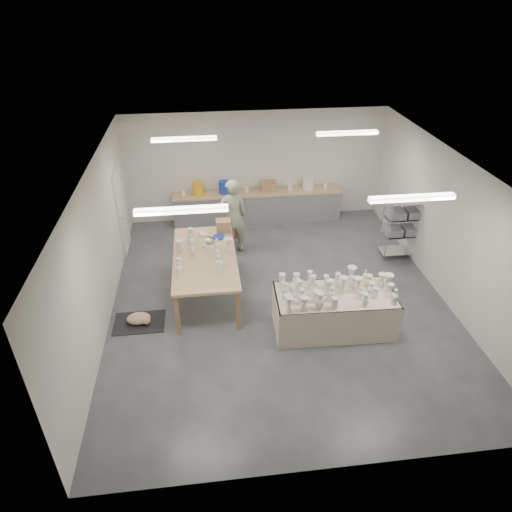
{
  "coord_description": "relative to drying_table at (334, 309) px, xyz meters",
  "views": [
    {
      "loc": [
        -1.44,
        -7.74,
        5.92
      ],
      "look_at": [
        -0.48,
        0.11,
        1.05
      ],
      "focal_mm": 32.0,
      "sensor_mm": 36.0,
      "label": 1
    }
  ],
  "objects": [
    {
      "name": "drying_table",
      "position": [
        0.0,
        0.0,
        0.0
      ],
      "size": [
        2.32,
        1.16,
        1.18
      ],
      "rotation": [
        0.0,
        0.0,
        -0.04
      ],
      "color": "olive",
      "rests_on": "ground"
    },
    {
      "name": "cat",
      "position": [
        -3.76,
        0.59,
        -0.33
      ],
      "size": [
        0.52,
        0.4,
        0.2
      ],
      "rotation": [
        0.0,
        0.0,
        -0.18
      ],
      "color": "white",
      "rests_on": "rug"
    },
    {
      "name": "wire_shelf",
      "position": [
        2.32,
        2.45,
        0.47
      ],
      "size": [
        0.88,
        0.48,
        1.8
      ],
      "color": "silver",
      "rests_on": "ground"
    },
    {
      "name": "back_counter",
      "position": [
        -0.89,
        4.73,
        0.04
      ],
      "size": [
        4.6,
        0.6,
        1.24
      ],
      "color": "tan",
      "rests_on": "ground"
    },
    {
      "name": "potter",
      "position": [
        -1.69,
        3.17,
        0.51
      ],
      "size": [
        0.78,
        0.6,
        1.92
      ],
      "primitive_type": "imported",
      "rotation": [
        0.0,
        0.0,
        3.36
      ],
      "color": "#95A27D",
      "rests_on": "ground"
    },
    {
      "name": "work_table",
      "position": [
        -2.37,
        1.51,
        0.51
      ],
      "size": [
        1.3,
        2.6,
        1.33
      ],
      "rotation": [
        0.0,
        0.0,
        0.0
      ],
      "color": "tan",
      "rests_on": "ground"
    },
    {
      "name": "red_stool",
      "position": [
        -1.69,
        3.44,
        -0.16
      ],
      "size": [
        0.41,
        0.41,
        0.32
      ],
      "rotation": [
        0.0,
        0.0,
        0.25
      ],
      "color": "#A41721",
      "rests_on": "ground"
    },
    {
      "name": "room",
      "position": [
        -0.99,
        1.13,
        1.61
      ],
      "size": [
        8.0,
        8.02,
        3.0
      ],
      "color": "#424449",
      "rests_on": "ground"
    },
    {
      "name": "rug",
      "position": [
        -3.78,
        0.6,
        -0.44
      ],
      "size": [
        1.0,
        0.7,
        0.02
      ],
      "primitive_type": "cube",
      "color": "black",
      "rests_on": "ground"
    }
  ]
}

